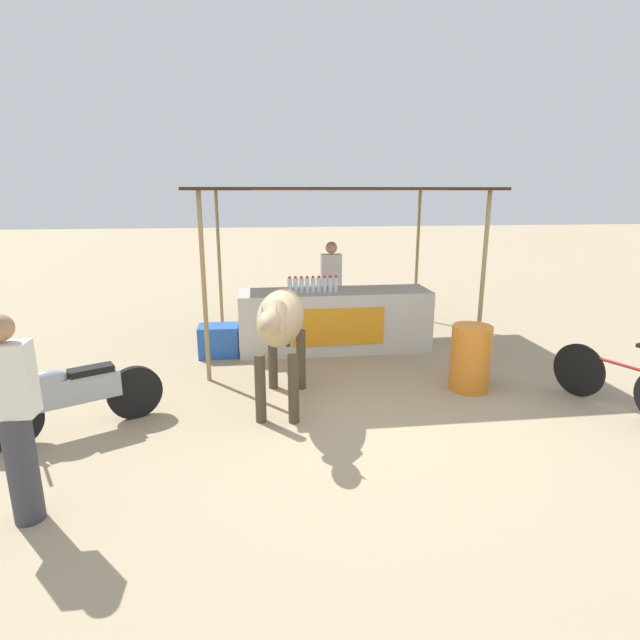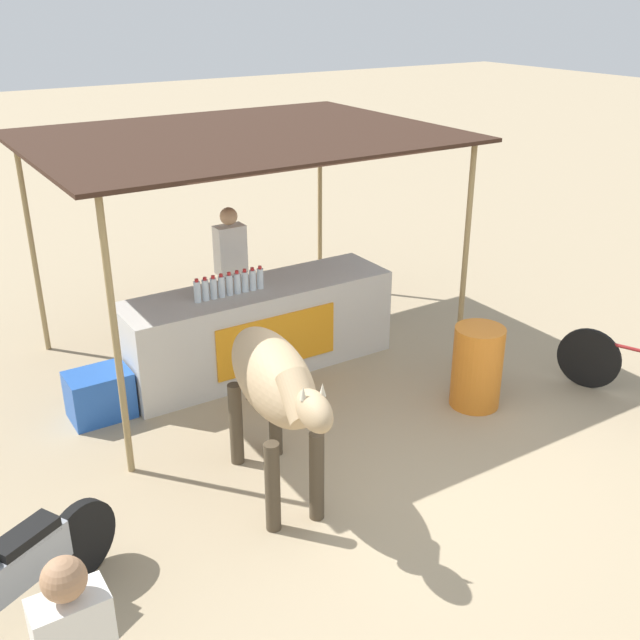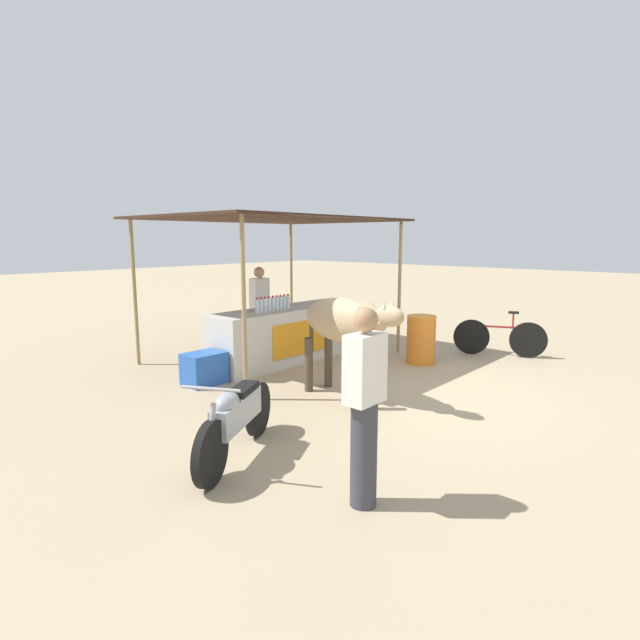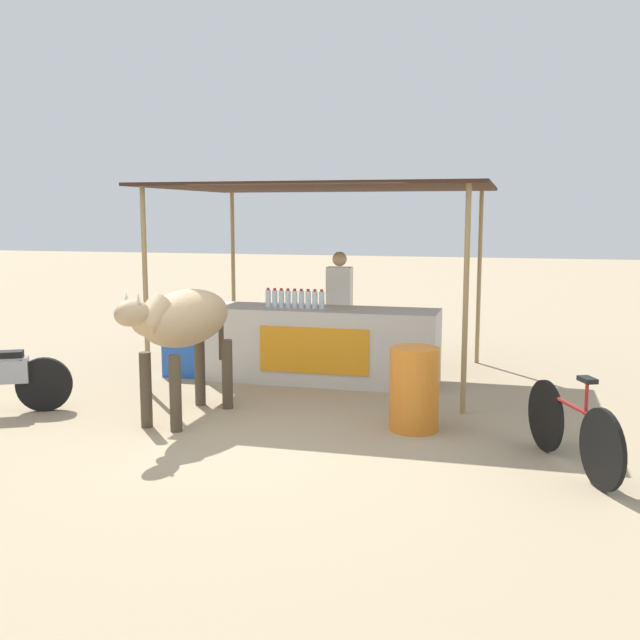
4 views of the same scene
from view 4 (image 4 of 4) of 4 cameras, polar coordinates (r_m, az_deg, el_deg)
The scene contains 9 objects.
ground_plane at distance 7.74m, azimuth -4.00°, elevation -8.19°, with size 60.00×60.00×0.00m, color tan.
stall_counter at distance 9.69m, azimuth 0.14°, elevation -1.92°, with size 3.00×0.82×0.96m.
stall_awning at distance 9.83m, azimuth 0.60°, elevation 9.63°, with size 4.20×3.20×2.53m.
water_bottle_row at distance 9.65m, azimuth -1.94°, elevation 1.61°, with size 0.79×0.07×0.25m.
vendor_behind_counter at distance 10.34m, azimuth 1.49°, elevation 0.80°, with size 0.34×0.22×1.65m.
cooler_box at distance 10.25m, azimuth -9.92°, elevation -2.85°, with size 0.60×0.44×0.48m, color blue.
water_barrel at distance 7.61m, azimuth 7.20°, elevation -5.24°, with size 0.50×0.50×0.85m, color orange.
cow at distance 7.97m, azimuth -10.37°, elevation -0.23°, with size 0.75×1.85×1.44m.
bicycle_leaning at distance 6.80m, azimuth 18.65°, elevation -7.90°, with size 0.70×1.54×0.85m.
Camera 4 is at (2.40, -7.03, 2.19)m, focal length 42.00 mm.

